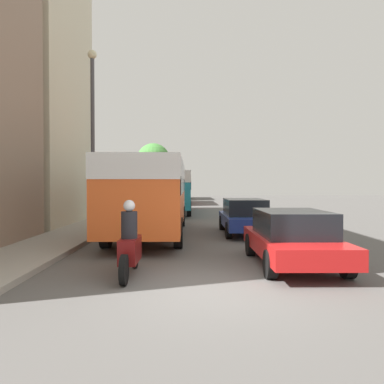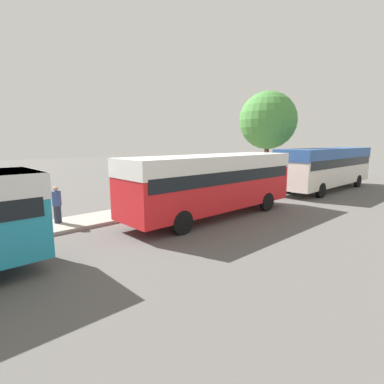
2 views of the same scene
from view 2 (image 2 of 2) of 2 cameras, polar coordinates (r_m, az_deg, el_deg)
bus_third_in_line at (r=14.73m, az=4.04°, el=2.83°), size 2.54×9.83×3.06m
bus_rear at (r=25.12m, az=24.27°, el=5.03°), size 2.64×11.08×3.20m
pedestrian_walking_away at (r=14.48m, az=-24.34°, el=-2.18°), size 0.39×0.39×1.64m
street_tree at (r=24.46m, az=14.25°, el=13.04°), size 4.40×4.40×7.36m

